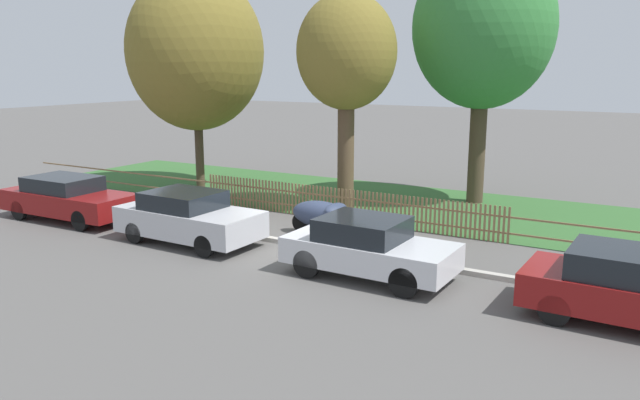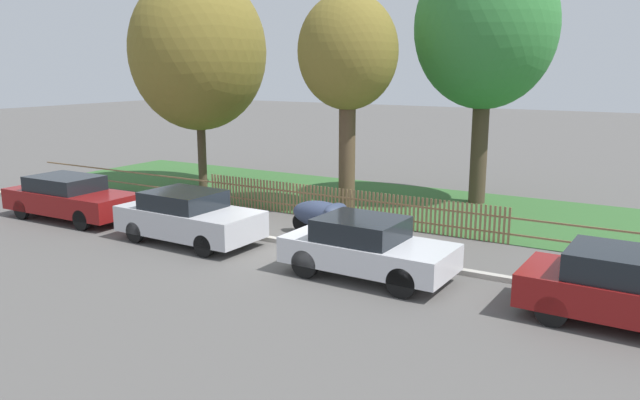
{
  "view_description": "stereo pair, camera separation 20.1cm",
  "coord_description": "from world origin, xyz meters",
  "px_view_note": "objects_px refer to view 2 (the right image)",
  "views": [
    {
      "loc": [
        9.05,
        -13.66,
        4.75
      ],
      "look_at": [
        0.46,
        1.11,
        1.1
      ],
      "focal_mm": 35.0,
      "sensor_mm": 36.0,
      "label": 1
    },
    {
      "loc": [
        9.22,
        -13.56,
        4.75
      ],
      "look_at": [
        0.46,
        1.11,
        1.1
      ],
      "focal_mm": 35.0,
      "sensor_mm": 36.0,
      "label": 2
    }
  ],
  "objects_px": {
    "covered_motorcycle": "(323,215)",
    "tree_mid_park": "(486,28)",
    "parked_car_navy_estate": "(366,247)",
    "tree_nearest_kerb": "(198,52)",
    "parked_car_red_compact": "(628,289)",
    "tree_behind_motorcycle": "(348,55)",
    "parked_car_silver_hatchback": "(70,197)",
    "parked_car_black_saloon": "(188,217)"
  },
  "relations": [
    {
      "from": "tree_nearest_kerb",
      "to": "tree_behind_motorcycle",
      "type": "bearing_deg",
      "value": -4.92
    },
    {
      "from": "tree_behind_motorcycle",
      "to": "parked_car_red_compact",
      "type": "bearing_deg",
      "value": -32.2
    },
    {
      "from": "covered_motorcycle",
      "to": "parked_car_black_saloon",
      "type": "bearing_deg",
      "value": -134.95
    },
    {
      "from": "tree_nearest_kerb",
      "to": "tree_behind_motorcycle",
      "type": "distance_m",
      "value": 6.89
    },
    {
      "from": "covered_motorcycle",
      "to": "parked_car_silver_hatchback",
      "type": "bearing_deg",
      "value": -159.0
    },
    {
      "from": "parked_car_red_compact",
      "to": "tree_mid_park",
      "type": "distance_m",
      "value": 12.03
    },
    {
      "from": "covered_motorcycle",
      "to": "tree_behind_motorcycle",
      "type": "xyz_separation_m",
      "value": [
        -0.96,
        3.17,
        4.52
      ]
    },
    {
      "from": "parked_car_navy_estate",
      "to": "tree_behind_motorcycle",
      "type": "relative_size",
      "value": 0.55
    },
    {
      "from": "parked_car_silver_hatchback",
      "to": "tree_mid_park",
      "type": "bearing_deg",
      "value": 40.04
    },
    {
      "from": "parked_car_silver_hatchback",
      "to": "tree_behind_motorcycle",
      "type": "distance_m",
      "value": 9.96
    },
    {
      "from": "parked_car_navy_estate",
      "to": "parked_car_red_compact",
      "type": "height_order",
      "value": "parked_car_red_compact"
    },
    {
      "from": "parked_car_black_saloon",
      "to": "covered_motorcycle",
      "type": "xyz_separation_m",
      "value": [
        2.86,
        2.47,
        -0.1
      ]
    },
    {
      "from": "parked_car_black_saloon",
      "to": "tree_nearest_kerb",
      "type": "bearing_deg",
      "value": 129.71
    },
    {
      "from": "parked_car_navy_estate",
      "to": "covered_motorcycle",
      "type": "bearing_deg",
      "value": 137.12
    },
    {
      "from": "parked_car_navy_estate",
      "to": "parked_car_red_compact",
      "type": "xyz_separation_m",
      "value": [
        5.42,
        0.05,
        0.0
      ]
    },
    {
      "from": "tree_behind_motorcycle",
      "to": "tree_mid_park",
      "type": "relative_size",
      "value": 0.8
    },
    {
      "from": "parked_car_navy_estate",
      "to": "tree_mid_park",
      "type": "relative_size",
      "value": 0.45
    },
    {
      "from": "covered_motorcycle",
      "to": "tree_mid_park",
      "type": "bearing_deg",
      "value": 74.09
    },
    {
      "from": "parked_car_black_saloon",
      "to": "parked_car_red_compact",
      "type": "bearing_deg",
      "value": 0.85
    },
    {
      "from": "parked_car_silver_hatchback",
      "to": "parked_car_navy_estate",
      "type": "height_order",
      "value": "parked_car_navy_estate"
    },
    {
      "from": "parked_car_black_saloon",
      "to": "tree_mid_park",
      "type": "relative_size",
      "value": 0.46
    },
    {
      "from": "parked_car_red_compact",
      "to": "tree_nearest_kerb",
      "type": "relative_size",
      "value": 0.47
    },
    {
      "from": "parked_car_black_saloon",
      "to": "covered_motorcycle",
      "type": "height_order",
      "value": "parked_car_black_saloon"
    },
    {
      "from": "parked_car_silver_hatchback",
      "to": "parked_car_red_compact",
      "type": "xyz_separation_m",
      "value": [
        16.03,
        -0.13,
        0.01
      ]
    },
    {
      "from": "tree_nearest_kerb",
      "to": "tree_mid_park",
      "type": "xyz_separation_m",
      "value": [
        10.25,
        2.89,
        0.71
      ]
    },
    {
      "from": "parked_car_black_saloon",
      "to": "parked_car_silver_hatchback",
      "type": "bearing_deg",
      "value": -179.64
    },
    {
      "from": "parked_car_navy_estate",
      "to": "parked_car_silver_hatchback",
      "type": "bearing_deg",
      "value": -179.84
    },
    {
      "from": "parked_car_navy_estate",
      "to": "tree_nearest_kerb",
      "type": "distance_m",
      "value": 13.1
    },
    {
      "from": "parked_car_silver_hatchback",
      "to": "tree_behind_motorcycle",
      "type": "relative_size",
      "value": 0.64
    },
    {
      "from": "tree_behind_motorcycle",
      "to": "parked_car_silver_hatchback",
      "type": "bearing_deg",
      "value": -141.36
    },
    {
      "from": "parked_car_silver_hatchback",
      "to": "tree_behind_motorcycle",
      "type": "height_order",
      "value": "tree_behind_motorcycle"
    },
    {
      "from": "parked_car_black_saloon",
      "to": "covered_motorcycle",
      "type": "distance_m",
      "value": 3.78
    },
    {
      "from": "parked_car_navy_estate",
      "to": "tree_nearest_kerb",
      "type": "height_order",
      "value": "tree_nearest_kerb"
    },
    {
      "from": "parked_car_red_compact",
      "to": "tree_nearest_kerb",
      "type": "bearing_deg",
      "value": 159.81
    },
    {
      "from": "parked_car_red_compact",
      "to": "tree_behind_motorcycle",
      "type": "height_order",
      "value": "tree_behind_motorcycle"
    },
    {
      "from": "covered_motorcycle",
      "to": "tree_nearest_kerb",
      "type": "distance_m",
      "value": 9.87
    },
    {
      "from": "parked_car_navy_estate",
      "to": "tree_nearest_kerb",
      "type": "relative_size",
      "value": 0.47
    },
    {
      "from": "parked_car_navy_estate",
      "to": "parked_car_black_saloon",
      "type": "bearing_deg",
      "value": 180.0
    },
    {
      "from": "covered_motorcycle",
      "to": "tree_mid_park",
      "type": "xyz_separation_m",
      "value": [
        2.43,
        6.66,
        5.42
      ]
    },
    {
      "from": "tree_nearest_kerb",
      "to": "covered_motorcycle",
      "type": "bearing_deg",
      "value": -25.69
    },
    {
      "from": "parked_car_silver_hatchback",
      "to": "covered_motorcycle",
      "type": "height_order",
      "value": "parked_car_silver_hatchback"
    },
    {
      "from": "parked_car_red_compact",
      "to": "tree_behind_motorcycle",
      "type": "bearing_deg",
      "value": 149.19
    }
  ]
}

